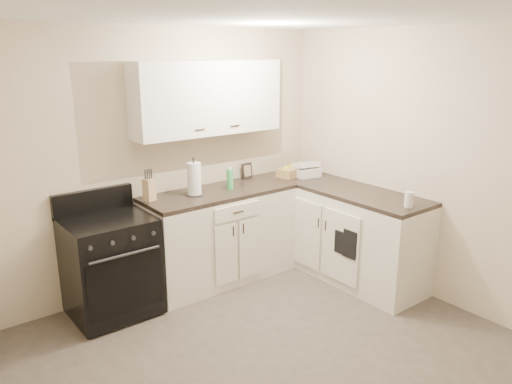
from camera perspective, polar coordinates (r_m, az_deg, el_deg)
floor at (r=4.03m, az=3.31°, el=-18.62°), size 3.60×3.60×0.00m
ceiling at (r=3.33m, az=4.03°, el=19.65°), size 3.60×3.60×0.00m
wall_back at (r=4.92m, az=-10.41°, el=3.54°), size 3.60×0.00×3.60m
wall_right at (r=4.83m, az=19.87°, el=2.60°), size 0.00×3.60×3.60m
wall_left at (r=2.71m, az=-26.50°, el=-8.17°), size 0.00×3.60×3.60m
base_cabinets_back at (r=5.11m, az=-4.15°, el=-5.15°), size 1.55×0.60×0.90m
base_cabinets_right at (r=5.31m, az=9.56°, el=-4.52°), size 0.60×1.90×0.90m
countertop_back at (r=4.96m, az=-4.25°, el=-0.08°), size 1.55×0.60×0.04m
countertop_right at (r=5.17m, az=9.80°, el=0.38°), size 0.60×1.90×0.04m
upper_cabinets at (r=4.92m, az=-5.47°, el=10.67°), size 1.55×0.30×0.70m
stove at (r=4.59m, az=-16.25°, el=-8.14°), size 0.72×0.62×0.87m
knife_block at (r=4.69m, az=-12.11°, el=0.25°), size 0.12×0.11×0.21m
paper_towel at (r=4.79m, az=-7.08°, el=1.48°), size 0.17×0.17×0.32m
soap_bottle at (r=4.97m, az=-3.00°, el=1.45°), size 0.09×0.09×0.20m
picture_frame at (r=5.42m, az=-1.02°, el=2.46°), size 0.13×0.05×0.17m
wicker_basket at (r=5.52m, az=3.87°, el=2.27°), size 0.31×0.24×0.09m
countertop_grill at (r=5.55m, az=5.72°, el=2.33°), size 0.30×0.29×0.10m
glass_jar at (r=4.62m, az=17.09°, el=-0.82°), size 0.11×0.11×0.14m
oven_mitt_near at (r=4.80m, az=10.70°, el=-5.91°), size 0.02×0.16×0.27m
oven_mitt_far at (r=4.88m, az=9.59°, el=-5.69°), size 0.02×0.13×0.22m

